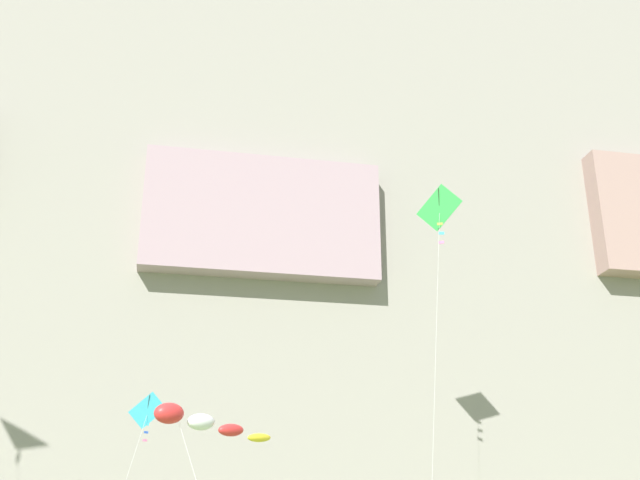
# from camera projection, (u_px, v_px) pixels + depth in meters

# --- Properties ---
(cliff_face) EXTENTS (180.00, 32.71, 55.68)m
(cliff_face) POSITION_uv_depth(u_px,v_px,m) (240.00, 238.00, 67.21)
(cliff_face) COLOR gray
(cliff_face) RESTS_ON ground
(kite_diamond_low_left) EXTENTS (2.92, 4.44, 10.44)m
(kite_diamond_low_left) POSITION_uv_depth(u_px,v_px,m) (146.00, 415.00, 39.23)
(kite_diamond_low_left) COLOR #38B2D1
(kite_diamond_low_left) RESTS_ON ground
(kite_windsock_low_center) EXTENTS (5.06, 5.87, 8.12)m
(kite_windsock_low_center) POSITION_uv_depth(u_px,v_px,m) (198.00, 421.00, 30.05)
(kite_windsock_low_center) COLOR red
(kite_windsock_low_center) RESTS_ON ground
(kite_diamond_upper_mid) EXTENTS (3.37, 2.52, 21.32)m
(kite_diamond_upper_mid) POSITION_uv_depth(u_px,v_px,m) (439.00, 213.00, 42.20)
(kite_diamond_upper_mid) COLOR green
(kite_diamond_upper_mid) RESTS_ON ground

